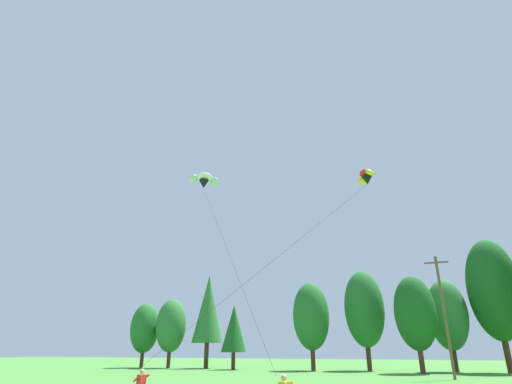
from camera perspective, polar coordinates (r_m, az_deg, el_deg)
The scene contains 12 objects.
treeline_tree_a at distance 67.07m, azimuth -15.42°, elevation -18.02°, with size 4.27×4.27×9.15m.
treeline_tree_b at distance 64.57m, azimuth -11.89°, elevation -17.95°, with size 4.40×4.40×9.64m.
treeline_tree_c at distance 63.05m, azimuth -6.74°, elevation -16.00°, with size 4.48×4.48×13.11m.
treeline_tree_d at distance 58.71m, azimuth -3.14°, elevation -18.65°, with size 3.43×3.43×8.33m.
treeline_tree_e at distance 56.54m, azimuth 7.76°, elevation -16.95°, with size 4.76×4.76×10.98m.
treeline_tree_f at distance 57.84m, azimuth 15.02°, elevation -15.60°, with size 5.18×5.18×12.54m.
treeline_tree_g at distance 52.89m, azimuth 21.51°, elevation -15.57°, with size 4.71×4.71×10.78m.
treeline_tree_h at distance 57.74m, azimuth 25.39°, elevation -15.34°, with size 4.73×4.73×10.87m.
treeline_tree_i at distance 58.33m, azimuth 30.52°, elevation -11.70°, with size 5.99×5.99×15.50m.
utility_pole at distance 43.63m, azimuth 25.01°, elevation -15.08°, with size 2.20×0.26×11.13m.
parafoil_kite_high_red_yellow at distance 30.71m, azimuth 15.26°, elevation 2.04°, with size 11.50×11.84×13.31m.
parafoil_kite_mid_white at distance 33.64m, azimuth -7.33°, elevation 1.62°, with size 10.88×12.78×14.63m.
Camera 1 is at (7.81, -0.43, 2.55)m, focal length 28.36 mm.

